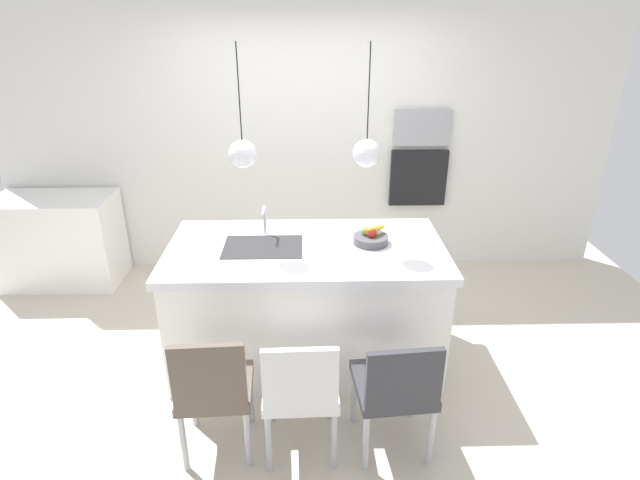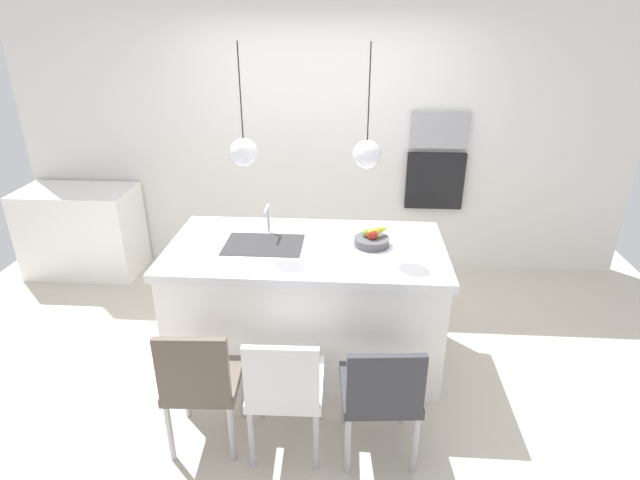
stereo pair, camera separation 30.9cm
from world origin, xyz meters
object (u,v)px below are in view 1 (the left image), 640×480
microwave (422,128)px  chair_far (396,386)px  oven (418,178)px  fruit_bowl (371,237)px  chair_middle (300,387)px  chair_near (214,388)px

microwave → chair_far: bearing=-103.3°
microwave → oven: size_ratio=0.96×
microwave → oven: (0.00, 0.00, -0.50)m
fruit_bowl → chair_middle: size_ratio=0.29×
chair_near → chair_far: 1.05m
oven → chair_far: bearing=-103.3°
fruit_bowl → chair_near: bearing=-134.8°
oven → chair_near: (-1.65, -2.54, -0.46)m
chair_near → fruit_bowl: bearing=45.2°
oven → chair_far: 2.65m
fruit_bowl → chair_near: 1.50m
fruit_bowl → chair_far: fruit_bowl is taller
microwave → chair_middle: 2.95m
chair_near → chair_middle: chair_near is taller
fruit_bowl → chair_far: (0.05, -1.01, -0.51)m
oven → microwave: bearing=0.0°
fruit_bowl → microwave: 1.73m
chair_middle → fruit_bowl: bearing=63.4°
fruit_bowl → chair_far: size_ratio=0.30×
fruit_bowl → chair_far: bearing=-87.3°
chair_near → chair_far: size_ratio=1.05×
chair_near → oven: bearing=57.0°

